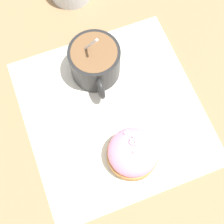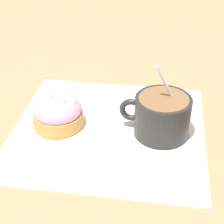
{
  "view_description": "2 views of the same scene",
  "coord_description": "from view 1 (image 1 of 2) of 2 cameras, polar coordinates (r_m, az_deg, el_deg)",
  "views": [
    {
      "loc": [
        0.16,
        -0.06,
        0.48
      ],
      "look_at": [
        0.01,
        -0.01,
        0.03
      ],
      "focal_mm": 50.0,
      "sensor_mm": 36.0,
      "label": 1
    },
    {
      "loc": [
        -0.07,
        0.46,
        0.34
      ],
      "look_at": [
        -0.0,
        -0.0,
        0.03
      ],
      "focal_mm": 60.0,
      "sensor_mm": 36.0,
      "label": 2
    }
  ],
  "objects": [
    {
      "name": "paper_napkin",
      "position": [
        0.51,
        0.18,
        0.09
      ],
      "size": [
        0.29,
        0.28,
        0.0
      ],
      "color": "white",
      "rests_on": "ground_plane"
    },
    {
      "name": "coffee_cup",
      "position": [
        0.5,
        -3.59,
        9.05
      ],
      "size": [
        0.11,
        0.08,
        0.11
      ],
      "color": "black",
      "rests_on": "paper_napkin"
    },
    {
      "name": "frosted_pastry",
      "position": [
        0.46,
        3.99,
        -7.41
      ],
      "size": [
        0.08,
        0.08,
        0.05
      ],
      "color": "#C18442",
      "rests_on": "paper_napkin"
    },
    {
      "name": "ground_plane",
      "position": [
        0.51,
        0.18,
        0.03
      ],
      "size": [
        3.0,
        3.0,
        0.0
      ],
      "primitive_type": "plane",
      "color": "#93704C"
    }
  ]
}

